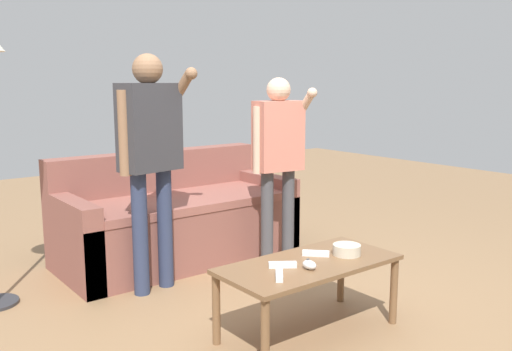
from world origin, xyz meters
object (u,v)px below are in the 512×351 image
(game_remote_wand_far, at_px, (316,253))
(game_remote_wand_spare, at_px, (279,274))
(player_right, at_px, (278,150))
(game_remote_nunchuk, at_px, (309,265))
(coffee_table, at_px, (309,271))
(snack_bowl, at_px, (347,250))
(game_remote_wand_near, at_px, (283,265))
(player_left, at_px, (150,145))
(couch, at_px, (176,221))

(game_remote_wand_far, bearing_deg, game_remote_wand_spare, -160.70)
(player_right, xyz_separation_m, game_remote_wand_spare, (-0.88, -1.05, -0.46))
(player_right, bearing_deg, game_remote_nunchuk, -122.55)
(coffee_table, relative_size, game_remote_wand_spare, 6.85)
(snack_bowl, bearing_deg, game_remote_wand_near, 172.36)
(player_left, bearing_deg, game_remote_wand_spare, -85.89)
(coffee_table, distance_m, game_remote_nunchuk, 0.14)
(game_remote_nunchuk, bearing_deg, player_right, 57.45)
(game_remote_wand_spare, bearing_deg, game_remote_wand_far, 19.30)
(snack_bowl, relative_size, game_remote_wand_far, 1.17)
(player_right, bearing_deg, coffee_table, -121.43)
(player_right, height_order, game_remote_wand_spare, player_right)
(snack_bowl, xyz_separation_m, player_right, (0.34, 1.01, 0.45))
(player_right, bearing_deg, snack_bowl, -108.56)
(snack_bowl, relative_size, game_remote_nunchuk, 1.80)
(game_remote_nunchuk, bearing_deg, couch, 84.20)
(coffee_table, distance_m, game_remote_wand_near, 0.19)
(couch, distance_m, game_remote_nunchuk, 1.73)
(game_remote_wand_near, bearing_deg, game_remote_nunchuk, -48.19)
(couch, xyz_separation_m, game_remote_wand_far, (0.01, -1.57, 0.13))
(couch, relative_size, game_remote_wand_spare, 12.28)
(snack_bowl, distance_m, game_remote_wand_spare, 0.54)
(couch, relative_size, game_remote_nunchuk, 20.73)
(game_remote_nunchuk, xyz_separation_m, game_remote_wand_far, (0.18, 0.14, -0.01))
(coffee_table, bearing_deg, player_right, 58.57)
(snack_bowl, distance_m, game_remote_wand_near, 0.43)
(coffee_table, bearing_deg, game_remote_wand_far, 28.20)
(coffee_table, relative_size, game_remote_nunchuk, 11.58)
(couch, bearing_deg, snack_bowl, -84.45)
(game_remote_nunchuk, height_order, game_remote_wand_near, game_remote_nunchuk)
(snack_bowl, bearing_deg, game_remote_wand_far, 149.08)
(coffee_table, distance_m, game_remote_wand_spare, 0.30)
(game_remote_wand_spare, bearing_deg, player_right, 50.14)
(couch, xyz_separation_m, player_right, (0.50, -0.66, 0.59))
(player_left, bearing_deg, coffee_table, -71.57)
(game_remote_nunchuk, relative_size, game_remote_wand_near, 0.61)
(coffee_table, height_order, snack_bowl, snack_bowl)
(snack_bowl, bearing_deg, game_remote_wand_spare, -175.45)
(player_right, xyz_separation_m, player_left, (-0.96, 0.14, 0.09))
(snack_bowl, bearing_deg, coffee_table, 171.50)
(player_right, xyz_separation_m, game_remote_wand_near, (-0.77, -0.95, -0.46))
(couch, distance_m, player_right, 1.01)
(snack_bowl, xyz_separation_m, game_remote_wand_near, (-0.43, 0.06, -0.01))
(coffee_table, relative_size, player_right, 0.72)
(game_remote_wand_spare, bearing_deg, couch, 77.53)
(game_remote_nunchuk, xyz_separation_m, game_remote_wand_spare, (-0.20, 0.00, -0.01))
(coffee_table, xyz_separation_m, game_remote_wand_near, (-0.18, 0.02, 0.07))
(game_remote_wand_far, distance_m, game_remote_wand_spare, 0.41)
(couch, xyz_separation_m, snack_bowl, (0.16, -1.67, 0.14))
(couch, bearing_deg, player_right, -52.68)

